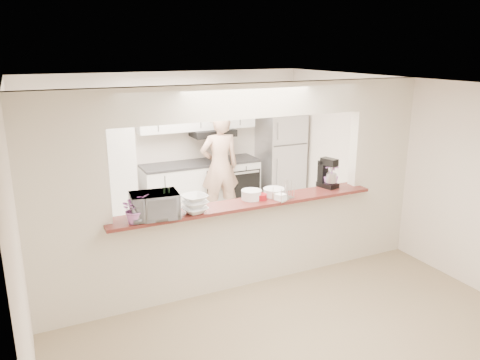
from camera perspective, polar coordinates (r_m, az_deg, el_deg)
floor at (r=6.12m, az=0.61°, el=-12.30°), size 6.00×6.00×0.00m
tile_overlay at (r=7.41m, az=-4.73°, el=-7.12°), size 5.00×2.90×0.01m
partition at (r=5.58m, az=0.65°, el=1.26°), size 5.00×0.15×2.50m
bar_counter at (r=5.87m, az=0.64°, el=-7.36°), size 3.40×0.38×1.09m
kitchen_cabinets at (r=8.11m, az=-9.09°, el=2.00°), size 3.15×0.62×2.25m
refrigerator at (r=8.94m, az=4.94°, el=2.61°), size 0.75×0.70×1.70m
flower_left at (r=5.07m, az=-12.70°, el=-3.40°), size 0.36×0.34×0.32m
wine_bottle_a at (r=5.15m, az=-9.16°, el=-3.17°), size 0.07×0.07×0.35m
wine_bottle_b at (r=5.17m, az=-8.63°, el=-3.14°), size 0.07×0.07×0.34m
toaster_oven at (r=5.17m, az=-10.39°, el=-3.09°), size 0.55×0.40×0.28m
serving_bowls at (r=5.28m, az=-5.54°, el=-2.96°), size 0.34×0.34×0.21m
plate_stack_a at (r=5.74m, az=1.40°, el=-1.80°), size 0.25×0.25×0.12m
plate_stack_b at (r=5.89m, az=4.18°, el=-1.48°), size 0.27×0.27×0.10m
red_bowl at (r=5.74m, az=2.57°, el=-2.06°), size 0.15×0.15×0.07m
tan_bowl at (r=5.83m, az=4.30°, el=-1.77°), size 0.16×0.16×0.07m
utensil_caddy at (r=5.74m, az=5.34°, el=-1.39°), size 0.30×0.23×0.25m
stand_mixer at (r=6.31m, az=10.59°, el=0.70°), size 0.23×0.30×0.40m
flower_right at (r=6.34m, az=11.05°, el=0.71°), size 0.25×0.25×0.35m
person at (r=8.00m, az=-2.49°, el=1.61°), size 0.71×0.51×1.84m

